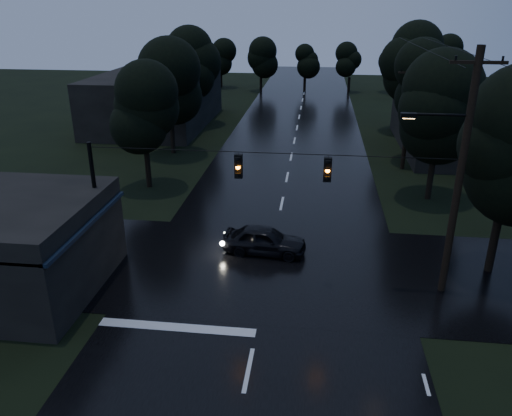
# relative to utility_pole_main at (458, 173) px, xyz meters

# --- Properties ---
(main_road) EXTENTS (12.00, 120.00, 0.02)m
(main_road) POSITION_rel_utility_pole_main_xyz_m (-7.41, 19.00, -5.26)
(main_road) COLOR black
(main_road) RESTS_ON ground
(cross_street) EXTENTS (60.00, 9.00, 0.02)m
(cross_street) POSITION_rel_utility_pole_main_xyz_m (-7.41, 1.00, -5.26)
(cross_street) COLOR black
(cross_street) RESTS_ON ground
(building_far_right) EXTENTS (10.00, 14.00, 4.40)m
(building_far_right) POSITION_rel_utility_pole_main_xyz_m (6.59, 23.00, -3.06)
(building_far_right) COLOR black
(building_far_right) RESTS_ON ground
(building_far_left) EXTENTS (10.00, 16.00, 5.00)m
(building_far_left) POSITION_rel_utility_pole_main_xyz_m (-21.41, 29.00, -2.76)
(building_far_left) COLOR black
(building_far_left) RESTS_ON ground
(utility_pole_main) EXTENTS (3.50, 0.30, 10.00)m
(utility_pole_main) POSITION_rel_utility_pole_main_xyz_m (0.00, 0.00, 0.00)
(utility_pole_main) COLOR black
(utility_pole_main) RESTS_ON ground
(utility_pole_far) EXTENTS (2.00, 0.30, 7.50)m
(utility_pole_far) POSITION_rel_utility_pole_main_xyz_m (0.89, 17.00, -1.38)
(utility_pole_far) COLOR black
(utility_pole_far) RESTS_ON ground
(anchor_pole_left) EXTENTS (0.18, 0.18, 6.00)m
(anchor_pole_left) POSITION_rel_utility_pole_main_xyz_m (-14.91, 0.00, -2.26)
(anchor_pole_left) COLOR black
(anchor_pole_left) RESTS_ON ground
(span_signals) EXTENTS (15.00, 0.37, 1.12)m
(span_signals) POSITION_rel_utility_pole_main_xyz_m (-6.85, -0.01, -0.01)
(span_signals) COLOR black
(span_signals) RESTS_ON ground
(tree_left_a) EXTENTS (3.92, 3.92, 8.26)m
(tree_left_a) POSITION_rel_utility_pole_main_xyz_m (-16.41, 11.00, -0.02)
(tree_left_a) COLOR black
(tree_left_a) RESTS_ON ground
(tree_left_b) EXTENTS (4.20, 4.20, 8.85)m
(tree_left_b) POSITION_rel_utility_pole_main_xyz_m (-17.01, 19.00, 0.36)
(tree_left_b) COLOR black
(tree_left_b) RESTS_ON ground
(tree_left_c) EXTENTS (4.48, 4.48, 9.44)m
(tree_left_c) POSITION_rel_utility_pole_main_xyz_m (-17.61, 29.00, 0.74)
(tree_left_c) COLOR black
(tree_left_c) RESTS_ON ground
(tree_right_a) EXTENTS (4.20, 4.20, 8.85)m
(tree_right_a) POSITION_rel_utility_pole_main_xyz_m (1.59, 11.00, 0.36)
(tree_right_a) COLOR black
(tree_right_a) RESTS_ON ground
(tree_right_b) EXTENTS (4.48, 4.48, 9.44)m
(tree_right_b) POSITION_rel_utility_pole_main_xyz_m (2.19, 19.00, 0.74)
(tree_right_b) COLOR black
(tree_right_b) RESTS_ON ground
(tree_right_c) EXTENTS (4.76, 4.76, 10.03)m
(tree_right_c) POSITION_rel_utility_pole_main_xyz_m (2.79, 29.00, 1.11)
(tree_right_c) COLOR black
(tree_right_c) RESTS_ON ground
(car) EXTENTS (4.16, 1.98, 1.37)m
(car) POSITION_rel_utility_pole_main_xyz_m (-7.77, 2.49, -4.57)
(car) COLOR black
(car) RESTS_ON ground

